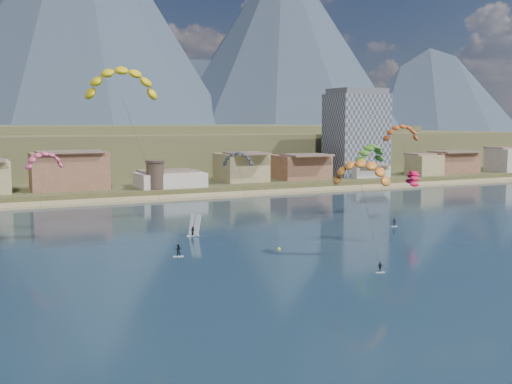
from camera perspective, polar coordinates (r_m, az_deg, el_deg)
ground at (r=78.98m, az=9.92°, el=-9.66°), size 2400.00×2400.00×0.00m
beach at (r=175.06m, az=-10.20°, el=-0.66°), size 2200.00×12.00×0.90m
land at (r=624.09m, az=-20.82°, el=4.12°), size 2200.00×900.00×4.00m
foothills at (r=302.20m, az=-12.19°, el=3.97°), size 940.00×210.00×18.00m
apartment_tower at (r=229.55m, az=9.30°, el=5.45°), size 20.00×16.00×32.00m
watchtower at (r=183.40m, az=-9.36°, el=1.61°), size 5.82×5.82×8.60m
kitesurfer_yellow at (r=112.81m, az=-12.41°, el=10.26°), size 13.91×19.64×34.05m
kitesurfer_orange at (r=101.26m, az=9.79°, el=2.18°), size 9.92×16.62×18.60m
kitesurfer_green at (r=138.37m, az=10.63°, el=3.77°), size 9.97×13.41×18.48m
distant_kite_pink at (r=131.32m, az=-19.12°, el=3.07°), size 8.38×6.37×17.54m
distant_kite_dark at (r=144.42m, az=-1.68°, el=3.33°), size 8.12×6.92×16.57m
distant_kite_orange at (r=148.99m, az=13.37°, el=5.63°), size 9.50×6.80×22.69m
distant_kite_red at (r=143.57m, az=14.34°, el=1.47°), size 6.20×7.94×12.94m
windsurfer at (r=118.85m, az=-5.82°, el=-3.44°), size 2.48×2.71×4.29m
buoy at (r=106.06m, az=2.15°, el=-5.32°), size 0.60×0.60×0.60m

